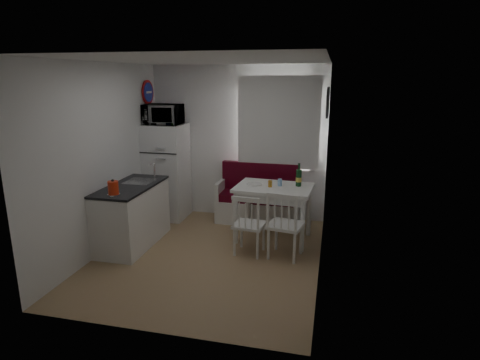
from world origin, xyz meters
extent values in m
cube|color=tan|center=(0.00, 0.00, 0.00)|extent=(3.00, 3.50, 0.02)
cube|color=white|center=(0.00, 0.00, 2.60)|extent=(3.00, 3.50, 0.02)
cube|color=white|center=(0.00, 1.75, 1.30)|extent=(3.00, 0.02, 2.60)
cube|color=white|center=(0.00, -1.75, 1.30)|extent=(3.00, 0.02, 2.60)
cube|color=white|center=(-1.50, 0.00, 1.30)|extent=(0.02, 3.50, 2.60)
cube|color=white|center=(1.50, 0.00, 1.30)|extent=(0.02, 3.50, 2.60)
cube|color=white|center=(0.70, 1.72, 1.62)|extent=(1.22, 0.06, 1.47)
cube|color=white|center=(0.70, 1.65, 1.68)|extent=(1.35, 0.02, 1.50)
cube|color=white|center=(-1.20, 0.15, 0.43)|extent=(0.60, 1.30, 0.86)
cube|color=black|center=(-1.20, 0.15, 0.89)|extent=(0.62, 1.32, 0.03)
cube|color=#99999E|center=(-1.18, 0.40, 0.85)|extent=(0.40, 0.40, 0.10)
cylinder|color=silver|center=(-1.02, 0.58, 1.03)|extent=(0.02, 0.02, 0.26)
cylinder|color=#1A2A9E|center=(-1.47, 1.45, 2.15)|extent=(0.03, 0.40, 0.40)
cube|color=black|center=(1.48, 1.10, 2.05)|extent=(0.04, 0.52, 0.42)
cube|color=white|center=(0.41, 1.48, 0.19)|extent=(1.39, 0.53, 0.38)
cube|color=#4E0515|center=(0.41, 1.48, 0.45)|extent=(1.32, 0.49, 0.13)
cube|color=#4E0515|center=(0.41, 1.68, 0.75)|extent=(1.32, 0.11, 0.49)
cube|color=white|center=(0.77, 0.80, 0.81)|extent=(1.17, 0.86, 0.04)
cube|color=white|center=(0.77, 0.80, 0.72)|extent=(1.05, 0.74, 0.13)
cylinder|color=white|center=(0.77, 0.80, 0.39)|extent=(0.07, 0.07, 0.79)
cube|color=white|center=(0.52, 0.23, 0.42)|extent=(0.44, 0.42, 0.04)
cube|color=white|center=(0.52, 0.06, 0.65)|extent=(0.39, 0.08, 0.43)
cube|color=white|center=(1.02, 0.23, 0.46)|extent=(0.51, 0.49, 0.04)
cube|color=white|center=(1.02, 0.04, 0.71)|extent=(0.42, 0.12, 0.47)
cube|color=white|center=(-1.18, 1.40, 0.82)|extent=(0.65, 0.65, 1.63)
imported|color=white|center=(-1.18, 1.35, 1.80)|extent=(0.60, 0.41, 0.33)
cylinder|color=red|center=(-1.15, -0.38, 1.01)|extent=(0.16, 0.16, 0.22)
cylinder|color=#C58220|center=(0.72, 0.75, 0.88)|extent=(0.06, 0.06, 0.10)
cylinder|color=#8EBCF2|center=(0.85, 0.85, 0.89)|extent=(0.06, 0.06, 0.11)
cylinder|color=white|center=(0.47, 0.82, 0.84)|extent=(0.23, 0.23, 0.02)
camera|label=1|loc=(1.59, -4.86, 2.41)|focal=30.00mm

